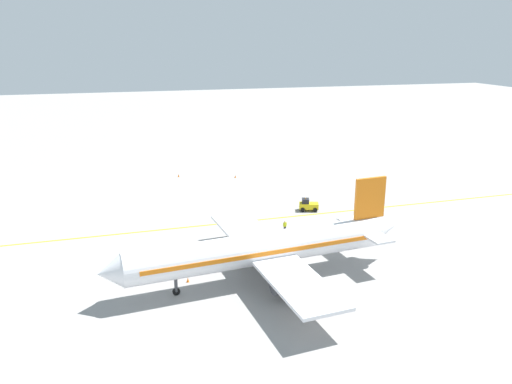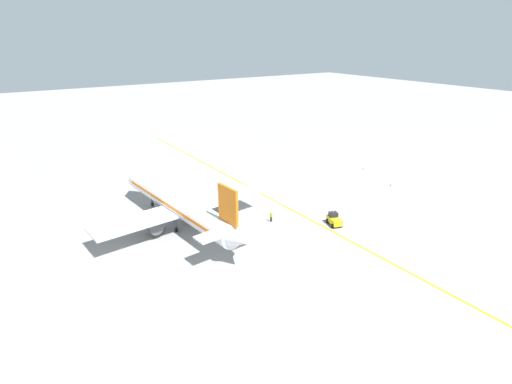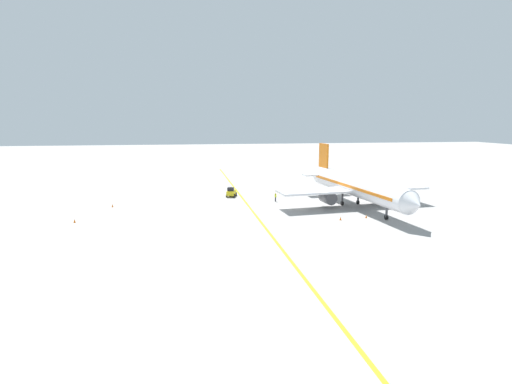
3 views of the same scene
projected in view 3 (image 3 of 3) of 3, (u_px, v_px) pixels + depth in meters
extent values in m
plane|color=gray|center=(251.00, 209.00, 69.72)|extent=(400.00, 400.00, 0.00)
cube|color=yellow|center=(251.00, 209.00, 69.72)|extent=(2.15, 119.99, 0.01)
cylinder|color=white|center=(356.00, 186.00, 70.81)|extent=(6.64, 30.21, 3.60)
cone|color=white|center=(415.00, 204.00, 55.42)|extent=(3.65, 2.74, 3.42)
cone|color=white|center=(318.00, 173.00, 86.42)|extent=(3.35, 3.30, 3.06)
cube|color=orange|center=(356.00, 185.00, 70.78)|extent=(6.37, 27.23, 0.50)
cube|color=white|center=(353.00, 189.00, 71.88)|extent=(28.38, 8.03, 0.36)
cylinder|color=#4C4C51|center=(378.00, 195.00, 73.40)|extent=(2.51, 3.41, 2.20)
cylinder|color=#4C4C51|center=(328.00, 197.00, 70.80)|extent=(2.51, 3.41, 2.20)
cube|color=orange|center=(324.00, 156.00, 83.35)|extent=(0.77, 4.02, 5.00)
cube|color=white|center=(324.00, 174.00, 83.56)|extent=(9.20, 3.30, 0.24)
cylinder|color=#4C4C51|center=(387.00, 211.00, 62.11)|extent=(0.36, 0.36, 2.00)
cylinder|color=black|center=(386.00, 217.00, 62.28)|extent=(0.36, 0.82, 0.80)
cylinder|color=#4C4C51|center=(358.00, 197.00, 73.54)|extent=(0.36, 0.36, 2.00)
cylinder|color=black|center=(358.00, 202.00, 73.72)|extent=(0.36, 0.82, 0.80)
cylinder|color=#4C4C51|center=(342.00, 198.00, 72.71)|extent=(0.36, 0.36, 2.00)
cylinder|color=black|center=(342.00, 203.00, 72.89)|extent=(0.36, 0.82, 0.80)
cube|color=gold|center=(231.00, 193.00, 81.54)|extent=(2.36, 3.32, 0.90)
cube|color=black|center=(231.00, 189.00, 80.87)|extent=(1.55, 1.44, 0.70)
sphere|color=orange|center=(231.00, 187.00, 80.79)|extent=(0.16, 0.16, 0.16)
cylinder|color=black|center=(234.00, 196.00, 80.56)|extent=(0.46, 0.74, 0.70)
cylinder|color=black|center=(227.00, 195.00, 80.78)|extent=(0.46, 0.74, 0.70)
cylinder|color=black|center=(236.00, 194.00, 82.46)|extent=(0.46, 0.74, 0.70)
cylinder|color=black|center=(229.00, 194.00, 82.68)|extent=(0.46, 0.74, 0.70)
cylinder|color=#23232D|center=(276.00, 199.00, 76.34)|extent=(0.16, 0.16, 0.85)
cylinder|color=#23232D|center=(275.00, 199.00, 76.52)|extent=(0.16, 0.16, 0.85)
cube|color=#CCD819|center=(276.00, 196.00, 76.30)|extent=(0.30, 0.40, 0.60)
cylinder|color=#CCD819|center=(276.00, 196.00, 76.09)|extent=(0.10, 0.10, 0.55)
cylinder|color=#CCD819|center=(275.00, 195.00, 76.52)|extent=(0.10, 0.10, 0.55)
sphere|color=tan|center=(276.00, 193.00, 76.23)|extent=(0.22, 0.22, 0.22)
cone|color=orange|center=(366.00, 216.00, 63.43)|extent=(0.32, 0.32, 0.55)
cone|color=orange|center=(341.00, 218.00, 62.06)|extent=(0.32, 0.32, 0.55)
cone|color=orange|center=(75.00, 221.00, 60.52)|extent=(0.32, 0.32, 0.55)
cone|color=orange|center=(112.00, 206.00, 71.45)|extent=(0.32, 0.32, 0.55)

